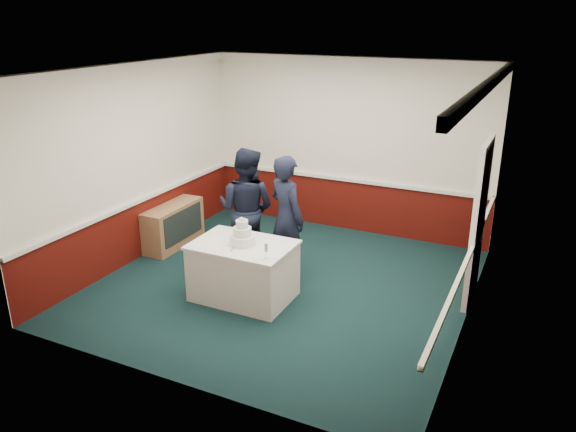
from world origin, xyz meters
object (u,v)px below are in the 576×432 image
at_px(cake_table, 243,270).
at_px(wedding_cake, 242,236).
at_px(sideboard, 174,225).
at_px(cake_knife, 233,249).
at_px(person_woman, 287,218).
at_px(champagne_flute, 266,248).
at_px(person_man, 246,209).

xyz_separation_m(cake_table, wedding_cake, (-0.00, 0.00, 0.50)).
bearing_deg(sideboard, cake_table, -29.05).
bearing_deg(wedding_cake, cake_table, -90.00).
relative_size(sideboard, cake_knife, 5.45).
bearing_deg(person_woman, champagne_flute, 131.18).
bearing_deg(person_man, wedding_cake, 113.38).
distance_m(cake_table, person_woman, 1.02).
relative_size(cake_knife, person_man, 0.12).
bearing_deg(person_woman, cake_knife, 103.98).
relative_size(cake_table, person_woman, 0.72).
bearing_deg(wedding_cake, champagne_flute, -29.25).
distance_m(sideboard, wedding_cake, 2.30).
xyz_separation_m(person_man, person_woman, (0.68, -0.04, -0.01)).
height_order(sideboard, wedding_cake, wedding_cake).
xyz_separation_m(sideboard, person_man, (1.51, -0.19, 0.57)).
bearing_deg(champagne_flute, cake_table, 150.75).
relative_size(champagne_flute, person_man, 0.11).
bearing_deg(wedding_cake, person_woman, 74.70).
distance_m(sideboard, person_man, 1.62).
distance_m(sideboard, cake_table, 2.24).
xyz_separation_m(wedding_cake, champagne_flute, (0.50, -0.28, 0.03)).
height_order(cake_table, wedding_cake, wedding_cake).
distance_m(wedding_cake, champagne_flute, 0.57).
distance_m(cake_knife, champagne_flute, 0.55).
xyz_separation_m(sideboard, person_woman, (2.19, -0.23, 0.56)).
height_order(wedding_cake, person_woman, person_woman).
bearing_deg(cake_knife, sideboard, 130.52).
bearing_deg(cake_knife, wedding_cake, 65.74).
height_order(cake_knife, person_woman, person_woman).
bearing_deg(sideboard, person_man, -7.06).
relative_size(sideboard, champagne_flute, 5.85).
xyz_separation_m(champagne_flute, person_woman, (-0.27, 1.14, -0.02)).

